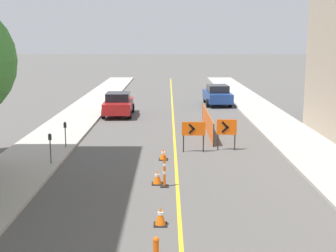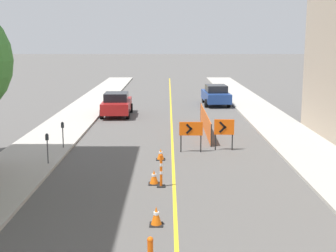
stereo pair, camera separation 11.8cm
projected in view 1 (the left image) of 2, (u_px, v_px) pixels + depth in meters
The scene contains 14 objects.
lane_stripe at pixel (171, 114), 32.30m from camera, with size 0.12×58.13×0.01m.
sidewalk_left at pixel (79, 114), 32.26m from camera, with size 3.03×58.13×0.12m.
sidewalk_right at pixel (262, 113), 32.32m from camera, with size 3.03×58.13×0.12m.
traffic_cone_third at pixel (158, 216), 13.18m from camera, with size 0.38×0.38×0.55m.
traffic_cone_fourth at pixel (155, 177), 16.89m from camera, with size 0.40×0.40×0.53m.
traffic_cone_fifth at pixel (161, 154), 20.27m from camera, with size 0.39×0.39×0.49m.
delineator_post_rear at pixel (162, 173), 16.55m from camera, with size 0.30×0.30×1.19m.
arrow_barricade_primary at pixel (191, 130), 21.49m from camera, with size 1.08×0.09×1.42m.
arrow_barricade_secondary at pixel (224, 129), 21.86m from camera, with size 0.93×0.12×1.47m.
safety_mesh_fence at pixel (205, 122), 26.22m from camera, with size 0.05×7.43×1.13m.
parked_car_curb_near at pixel (116, 104), 31.60m from camera, with size 1.95×4.34×1.59m.
parked_car_curb_mid at pixel (215, 95), 36.69m from camera, with size 2.03×4.39×1.59m.
parking_meter_near_curb at pixel (63, 129), 21.87m from camera, with size 0.12×0.11×1.23m.
parking_meter_far_curb at pixel (48, 142), 19.07m from camera, with size 0.12×0.11×1.26m.
Camera 1 is at (-0.33, -2.82, 5.22)m, focal length 50.00 mm.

